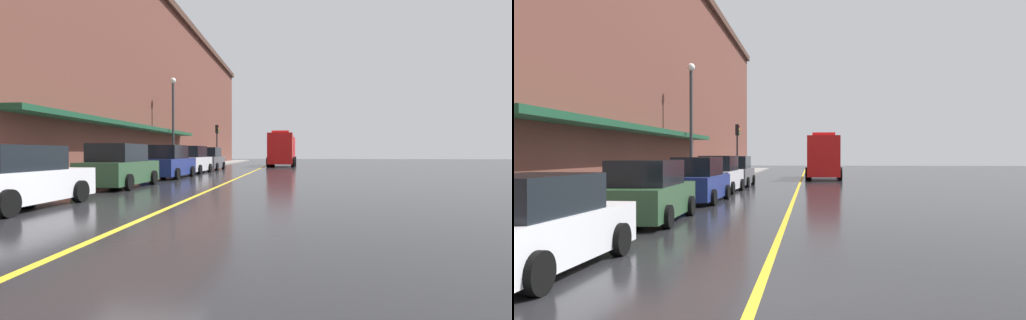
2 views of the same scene
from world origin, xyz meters
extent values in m
plane|color=#232326|center=(0.00, 25.00, 0.00)|extent=(112.00, 112.00, 0.00)
cube|color=gray|center=(-6.20, 25.00, 0.07)|extent=(2.40, 70.00, 0.15)
cube|color=gold|center=(0.00, 25.00, 0.00)|extent=(0.16, 70.00, 0.01)
cube|color=brown|center=(-11.92, 24.00, 7.21)|extent=(9.04, 64.00, 14.43)
cube|color=#19472D|center=(-6.85, 16.00, 3.10)|extent=(1.20, 22.40, 0.24)
cube|color=silver|center=(-3.88, 1.46, 0.58)|extent=(1.86, 4.55, 0.81)
cube|color=black|center=(-3.89, 1.23, 1.31)|extent=(1.62, 2.52, 0.66)
cylinder|color=black|center=(-4.71, 2.88, 0.32)|extent=(0.24, 0.65, 0.64)
cylinder|color=black|center=(-2.97, 2.83, 0.32)|extent=(0.24, 0.65, 0.64)
cylinder|color=black|center=(-3.06, 0.04, 0.32)|extent=(0.24, 0.65, 0.64)
cube|color=#2D5133|center=(-4.02, 7.71, 0.63)|extent=(1.95, 4.58, 0.90)
cube|color=black|center=(-4.01, 7.49, 1.45)|extent=(1.71, 2.54, 0.74)
cylinder|color=black|center=(-4.98, 9.09, 0.32)|extent=(0.24, 0.65, 0.64)
cylinder|color=black|center=(-3.14, 9.15, 0.32)|extent=(0.24, 0.65, 0.64)
cylinder|color=black|center=(-4.90, 6.28, 0.32)|extent=(0.24, 0.65, 0.64)
cylinder|color=black|center=(-3.06, 6.34, 0.32)|extent=(0.24, 0.65, 0.64)
cube|color=navy|center=(-3.87, 13.66, 0.64)|extent=(1.87, 4.45, 0.93)
cube|color=black|center=(-3.88, 13.44, 1.49)|extent=(1.64, 2.47, 0.76)
cylinder|color=black|center=(-4.73, 15.05, 0.32)|extent=(0.24, 0.65, 0.64)
cylinder|color=black|center=(-2.95, 15.01, 0.32)|extent=(0.24, 0.65, 0.64)
cylinder|color=black|center=(-4.80, 12.32, 0.32)|extent=(0.24, 0.65, 0.64)
cylinder|color=black|center=(-3.02, 12.27, 0.32)|extent=(0.24, 0.65, 0.64)
cube|color=silver|center=(-4.00, 18.99, 0.65)|extent=(1.94, 4.32, 0.96)
cube|color=black|center=(-4.01, 18.78, 1.52)|extent=(1.69, 2.40, 0.78)
cylinder|color=black|center=(-4.86, 20.34, 0.32)|extent=(0.24, 0.65, 0.64)
cylinder|color=black|center=(-3.05, 20.28, 0.32)|extent=(0.24, 0.65, 0.64)
cylinder|color=black|center=(-4.96, 17.70, 0.32)|extent=(0.24, 0.65, 0.64)
cylinder|color=black|center=(-3.14, 17.64, 0.32)|extent=(0.24, 0.65, 0.64)
cube|color=#595B60|center=(-3.92, 24.06, 0.64)|extent=(1.82, 4.43, 0.94)
cube|color=black|center=(-3.92, 23.84, 1.49)|extent=(1.63, 2.44, 0.77)
cylinder|color=black|center=(-4.81, 25.44, 0.32)|extent=(0.23, 0.64, 0.64)
cylinder|color=black|center=(-3.01, 25.42, 0.32)|extent=(0.23, 0.64, 0.64)
cylinder|color=black|center=(-4.84, 22.70, 0.32)|extent=(0.23, 0.64, 0.64)
cylinder|color=black|center=(-3.03, 22.69, 0.32)|extent=(0.23, 0.64, 0.64)
cube|color=red|center=(1.71, 30.81, 1.84)|extent=(2.50, 2.39, 3.09)
cube|color=red|center=(1.83, 35.12, 1.72)|extent=(2.59, 5.70, 2.84)
cube|color=red|center=(1.71, 30.81, 3.51)|extent=(1.72, 0.65, 0.24)
cylinder|color=black|center=(2.94, 30.86, 0.50)|extent=(0.33, 1.01, 1.00)
cylinder|color=black|center=(0.48, 30.93, 0.50)|extent=(0.33, 1.01, 1.00)
cylinder|color=black|center=(3.04, 34.38, 0.50)|extent=(0.33, 1.01, 1.00)
cylinder|color=black|center=(0.58, 34.45, 0.50)|extent=(0.33, 1.01, 1.00)
cylinder|color=black|center=(3.11, 36.65, 0.50)|extent=(0.33, 1.01, 1.00)
cylinder|color=black|center=(0.65, 36.73, 0.50)|extent=(0.33, 1.01, 1.00)
cylinder|color=#4C4C51|center=(-5.35, 11.48, 0.68)|extent=(0.07, 0.07, 1.05)
cube|color=black|center=(-5.35, 11.48, 1.34)|extent=(0.14, 0.18, 0.28)
cylinder|color=#4C4C51|center=(-5.35, 13.73, 0.68)|extent=(0.07, 0.07, 1.05)
cube|color=black|center=(-5.35, 13.73, 1.34)|extent=(0.14, 0.18, 0.28)
cylinder|color=#4C4C51|center=(-5.35, 9.82, 0.68)|extent=(0.07, 0.07, 1.05)
cube|color=black|center=(-5.35, 9.82, 1.34)|extent=(0.14, 0.18, 0.28)
cylinder|color=#33383D|center=(-5.95, 20.72, 3.40)|extent=(0.18, 0.18, 6.50)
sphere|color=white|center=(-5.95, 20.72, 6.87)|extent=(0.44, 0.44, 0.44)
cylinder|color=#232326|center=(-5.30, 33.73, 1.85)|extent=(0.14, 0.14, 3.40)
cube|color=black|center=(-5.30, 33.73, 4.00)|extent=(0.28, 0.36, 0.90)
sphere|color=red|center=(-5.14, 33.73, 4.30)|extent=(0.16, 0.16, 0.16)
sphere|color=gold|center=(-5.14, 33.73, 4.00)|extent=(0.16, 0.16, 0.16)
sphere|color=green|center=(-5.14, 33.73, 3.70)|extent=(0.16, 0.16, 0.16)
camera|label=1|loc=(3.37, -8.02, 1.46)|focal=27.46mm
camera|label=2|loc=(0.76, -6.55, 1.98)|focal=34.72mm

